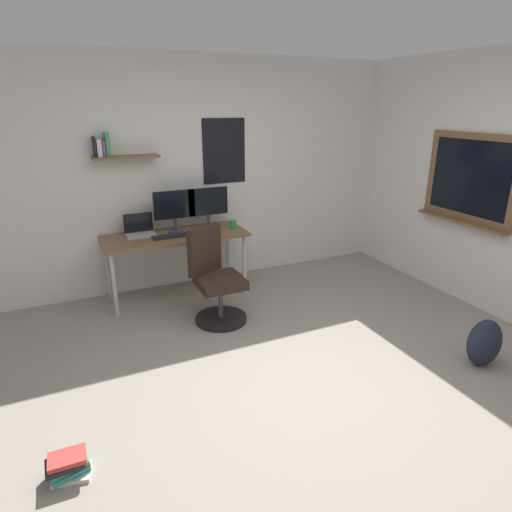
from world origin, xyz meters
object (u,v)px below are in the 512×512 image
object	(u,v)px
monitor_primary	(175,208)
coffee_mug	(233,224)
monitor_secondary	(208,205)
keyboard	(170,236)
computer_mouse	(195,233)
backpack	(484,343)
desk	(175,240)
laptop	(140,230)
book_stack_on_floor	(68,466)
office_chair	(215,282)

from	to	relation	value
monitor_primary	coffee_mug	distance (m)	0.69
monitor_secondary	keyboard	world-z (taller)	monitor_secondary
computer_mouse	backpack	bearing A→B (deg)	-53.58
keyboard	computer_mouse	distance (m)	0.28
computer_mouse	backpack	xyz separation A→B (m)	(1.74, -2.36, -0.53)
monitor_primary	monitor_secondary	bearing A→B (deg)	0.00
keyboard	coffee_mug	xyz separation A→B (m)	(0.75, 0.05, 0.04)
desk	keyboard	world-z (taller)	keyboard
laptop	keyboard	size ratio (longest dim) A/B	0.84
backpack	book_stack_on_floor	xyz separation A→B (m)	(-3.21, 0.20, -0.13)
keyboard	monitor_primary	bearing A→B (deg)	57.25
monitor_primary	book_stack_on_floor	distance (m)	2.83
office_chair	backpack	bearing A→B (deg)	-44.33
monitor_primary	coffee_mug	xyz separation A→B (m)	(0.64, -0.13, -0.22)
office_chair	monitor_secondary	size ratio (longest dim) A/B	2.05
monitor_primary	backpack	distance (m)	3.27
office_chair	computer_mouse	xyz separation A→B (m)	(0.01, 0.65, 0.33)
computer_mouse	coffee_mug	size ratio (longest dim) A/B	1.13
desk	keyboard	distance (m)	0.14
monitor_secondary	monitor_primary	bearing A→B (deg)	180.00
book_stack_on_floor	desk	bearing A→B (deg)	60.43
monitor_primary	keyboard	distance (m)	0.34
coffee_mug	office_chair	bearing A→B (deg)	-124.31
backpack	book_stack_on_floor	size ratio (longest dim) A/B	1.66
keyboard	computer_mouse	world-z (taller)	computer_mouse
office_chair	laptop	world-z (taller)	same
desk	monitor_primary	bearing A→B (deg)	69.17
laptop	computer_mouse	world-z (taller)	laptop
office_chair	laptop	size ratio (longest dim) A/B	3.06
monitor_primary	book_stack_on_floor	size ratio (longest dim) A/B	1.86
laptop	keyboard	distance (m)	0.36
keyboard	computer_mouse	bearing A→B (deg)	-0.00
computer_mouse	coffee_mug	bearing A→B (deg)	6.03
laptop	coffee_mug	distance (m)	1.04
monitor_primary	computer_mouse	distance (m)	0.35
monitor_primary	backpack	xyz separation A→B (m)	(1.90, -2.54, -0.79)
book_stack_on_floor	office_chair	bearing A→B (deg)	45.74
laptop	backpack	distance (m)	3.50
keyboard	coffee_mug	size ratio (longest dim) A/B	4.02
monitor_secondary	coffee_mug	bearing A→B (deg)	-27.72
backpack	monitor_primary	bearing A→B (deg)	126.86
computer_mouse	desk	bearing A→B (deg)	158.70
computer_mouse	book_stack_on_floor	bearing A→B (deg)	-124.30
laptop	book_stack_on_floor	size ratio (longest dim) A/B	1.24
monitor_secondary	backpack	world-z (taller)	monitor_secondary
monitor_secondary	coffee_mug	size ratio (longest dim) A/B	5.04
desk	monitor_primary	world-z (taller)	monitor_primary
keyboard	backpack	size ratio (longest dim) A/B	0.89
desk	monitor_secondary	bearing A→B (deg)	13.44
laptop	backpack	world-z (taller)	laptop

